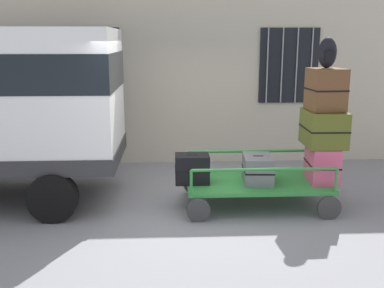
% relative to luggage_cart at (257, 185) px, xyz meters
% --- Properties ---
extents(ground_plane, '(40.00, 40.00, 0.00)m').
position_rel_luggage_cart_xyz_m(ground_plane, '(-1.10, 0.01, -0.33)').
color(ground_plane, gray).
extents(building_wall, '(12.00, 0.38, 5.00)m').
position_rel_luggage_cart_xyz_m(building_wall, '(-1.10, 2.76, 2.16)').
color(building_wall, '#BCB29E').
rests_on(building_wall, ground).
extents(luggage_cart, '(2.22, 1.25, 0.39)m').
position_rel_luggage_cart_xyz_m(luggage_cart, '(0.00, 0.00, 0.00)').
color(luggage_cart, '#2D8438').
rests_on(luggage_cart, ground).
extents(cart_railing, '(2.12, 1.12, 0.37)m').
position_rel_luggage_cart_xyz_m(cart_railing, '(-0.00, 0.00, 0.36)').
color(cart_railing, '#2D8438').
rests_on(cart_railing, luggage_cart).
extents(suitcase_left_bottom, '(0.52, 0.40, 0.44)m').
position_rel_luggage_cart_xyz_m(suitcase_left_bottom, '(-1.00, 0.00, 0.28)').
color(suitcase_left_bottom, black).
rests_on(suitcase_left_bottom, luggage_cart).
extents(suitcase_midleft_bottom, '(0.47, 0.62, 0.42)m').
position_rel_luggage_cart_xyz_m(suitcase_midleft_bottom, '(-0.00, -0.04, 0.27)').
color(suitcase_midleft_bottom, slate).
rests_on(suitcase_midleft_bottom, luggage_cart).
extents(suitcase_center_bottom, '(0.47, 0.70, 0.55)m').
position_rel_luggage_cart_xyz_m(suitcase_center_bottom, '(1.00, -0.02, 0.33)').
color(suitcase_center_bottom, '#CC4C72').
rests_on(suitcase_center_bottom, luggage_cart).
extents(suitcase_center_middle, '(0.59, 0.74, 0.54)m').
position_rel_luggage_cart_xyz_m(suitcase_center_middle, '(1.00, 0.01, 0.88)').
color(suitcase_center_middle, '#4C5119').
rests_on(suitcase_center_middle, suitcase_center_bottom).
extents(suitcase_center_top, '(0.52, 0.57, 0.63)m').
position_rel_luggage_cart_xyz_m(suitcase_center_top, '(1.00, 0.03, 1.47)').
color(suitcase_center_top, brown).
rests_on(suitcase_center_top, suitcase_center_middle).
extents(backpack, '(0.27, 0.22, 0.44)m').
position_rel_luggage_cart_xyz_m(backpack, '(0.96, -0.04, 2.00)').
color(backpack, black).
rests_on(backpack, suitcase_center_top).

